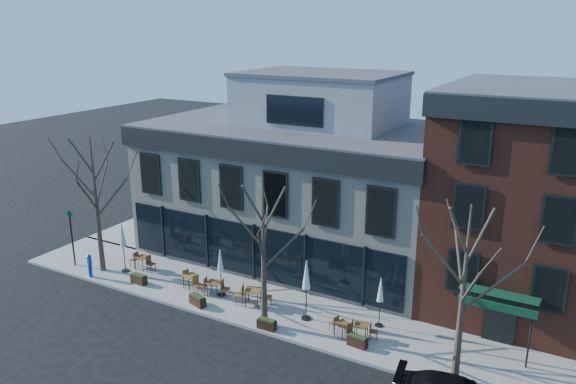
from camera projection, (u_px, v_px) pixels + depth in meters
The scene contains 24 objects.
ground at pixel (255, 282), 31.57m from camera, with size 120.00×120.00×0.00m, color black.
sidewalk_front at pixel (287, 311), 28.23m from camera, with size 33.50×4.70×0.15m, color gray.
sidewalk_side at pixel (171, 218), 41.82m from camera, with size 4.50×12.00×0.15m, color gray.
corner_building at pixel (299, 181), 34.42m from camera, with size 18.39×10.39×11.10m.
red_brick_building at pixel (526, 197), 28.05m from camera, with size 8.20×11.78×11.18m.
tree_corner at pixel (96, 203), 31.63m from camera, with size 3.93×3.98×7.92m.
tree_mid at pixel (264, 254), 25.81m from camera, with size 3.50×3.55×7.04m.
tree_right at pixel (463, 293), 21.54m from camera, with size 3.72×3.77×7.48m.
sign_pole at pixel (72, 235), 32.95m from camera, with size 0.50×0.10×3.40m.
call_box at pixel (90, 265), 31.72m from camera, with size 0.29×0.28×1.40m.
cafe_set_0 at pixel (142, 261), 32.80m from camera, with size 1.80×0.73×0.95m.
cafe_set_1 at pixel (191, 280), 30.38m from camera, with size 1.81×0.97×0.93m.
cafe_set_2 at pixel (214, 287), 29.64m from camera, with size 1.82×0.85×0.93m.
cafe_set_3 at pixel (253, 295), 28.57m from camera, with size 2.02×1.13×1.04m.
cafe_set_4 at pixel (342, 328), 25.71m from camera, with size 1.61×0.97×0.83m.
cafe_set_5 at pixel (361, 329), 25.65m from camera, with size 1.59×0.73×0.82m.
umbrella_0 at pixel (123, 238), 32.07m from camera, with size 0.47×0.47×2.95m.
umbrella_2 at pixel (220, 263), 29.21m from camera, with size 0.42×0.42×2.63m.
umbrella_3 at pixel (306, 278), 26.76m from camera, with size 0.49×0.49×3.07m.
umbrella_4 at pixel (380, 292), 26.24m from camera, with size 0.40×0.40×2.49m.
planter_0 at pixel (139, 279), 31.04m from camera, with size 1.00×0.46×0.54m.
planter_1 at pixel (198, 300), 28.63m from camera, with size 1.06×0.66×0.55m.
planter_2 at pixel (267, 324), 26.39m from camera, with size 0.93×0.38×0.52m.
planter_3 at pixel (357, 341), 24.97m from camera, with size 0.94×0.45×0.51m.
Camera 1 is at (15.63, -24.23, 13.95)m, focal length 35.00 mm.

